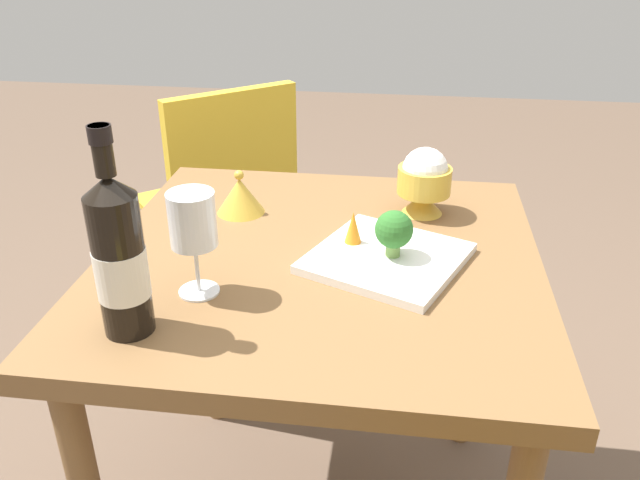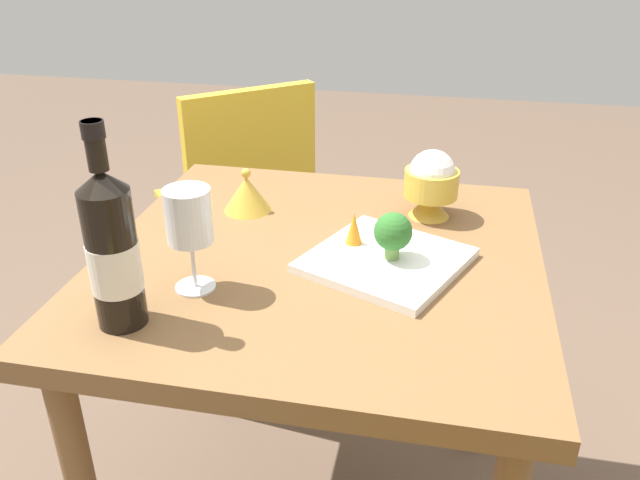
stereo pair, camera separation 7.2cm
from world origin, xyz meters
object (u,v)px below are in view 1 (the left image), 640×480
wine_bottle (119,256)px  broccoli_floret (394,230)px  carrot_garnish_left (353,227)px  wine_glass (193,222)px  rice_bowl (424,180)px  rice_bowl_lid (240,195)px  chair_by_wall (225,190)px  serving_plate (387,258)px

wine_bottle → broccoli_floret: bearing=33.9°
carrot_garnish_left → wine_bottle: bearing=-135.8°
wine_bottle → wine_glass: bearing=58.7°
wine_glass → carrot_garnish_left: wine_glass is taller
wine_bottle → rice_bowl: size_ratio=2.26×
rice_bowl_lid → broccoli_floret: broccoli_floret is taller
rice_bowl → wine_glass: bearing=-135.0°
wine_bottle → carrot_garnish_left: (0.31, 0.30, -0.08)m
wine_glass → rice_bowl_lid: (-0.01, 0.32, -0.09)m
chair_by_wall → serving_plate: 0.94m
chair_by_wall → serving_plate: chair_by_wall is taller
chair_by_wall → wine_glass: bearing=-117.6°
wine_bottle → broccoli_floret: wine_bottle is taller
carrot_garnish_left → chair_by_wall: bearing=122.3°
chair_by_wall → serving_plate: size_ratio=2.58×
wine_glass → chair_by_wall: bearing=103.3°
chair_by_wall → rice_bowl: (0.58, -0.53, 0.27)m
rice_bowl → serving_plate: (-0.06, -0.22, -0.07)m
wine_bottle → carrot_garnish_left: wine_bottle is taller
wine_bottle → wine_glass: wine_bottle is taller
chair_by_wall → rice_bowl_lid: bearing=-111.4°
carrot_garnish_left → broccoli_floret: bearing=-29.7°
chair_by_wall → carrot_garnish_left: chair_by_wall is taller
broccoli_floret → wine_glass: bearing=-155.7°
rice_bowl_lid → rice_bowl: bearing=7.3°
wine_bottle → rice_bowl: wine_bottle is taller
carrot_garnish_left → wine_glass: bearing=-142.4°
wine_bottle → carrot_garnish_left: size_ratio=5.28×
wine_bottle → rice_bowl_lid: (0.06, 0.44, -0.09)m
wine_glass → broccoli_floret: 0.35m
chair_by_wall → serving_plate: (0.52, -0.75, 0.21)m
wine_glass → broccoli_floret: size_ratio=2.09×
rice_bowl_lid → carrot_garnish_left: (0.25, -0.14, 0.01)m
chair_by_wall → broccoli_floret: chair_by_wall is taller
wine_bottle → chair_by_wall: bearing=97.8°
carrot_garnish_left → rice_bowl: bearing=54.9°
serving_plate → carrot_garnish_left: (-0.07, 0.04, 0.04)m
rice_bowl → rice_bowl_lid: (-0.38, -0.05, -0.04)m
chair_by_wall → rice_bowl: rice_bowl is taller
wine_bottle → rice_bowl_lid: wine_bottle is taller
serving_plate → broccoli_floret: size_ratio=3.83×
wine_bottle → rice_bowl_lid: 0.45m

